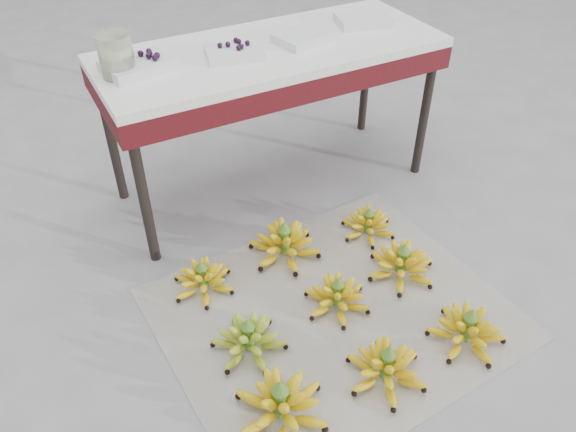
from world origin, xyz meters
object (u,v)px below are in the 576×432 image
bunch_back_right (368,225)px  tray_right (304,37)px  bunch_front_left (281,405)px  bunch_mid_center (337,297)px  bunch_back_left (203,280)px  bunch_front_right (467,330)px  bunch_front_center (386,368)px  tray_far_right (363,20)px  vendor_table (272,64)px  glass_jar (116,56)px  bunch_back_center (284,244)px  tray_left (234,52)px  bunch_mid_right (402,264)px  bunch_mid_left (249,339)px  newspaper_mat (333,313)px  tray_far_left (138,65)px

bunch_back_right → tray_right: (-0.04, 0.53, 0.68)m
bunch_front_left → bunch_mid_center: 0.52m
bunch_back_left → bunch_front_right: bearing=-30.8°
bunch_front_center → bunch_mid_center: bunch_front_center is taller
tray_far_right → vendor_table: bearing=-176.7°
bunch_front_left → tray_right: (0.72, 1.15, 0.66)m
bunch_front_center → bunch_back_left: 0.79m
bunch_mid_center → bunch_back_right: bunch_mid_center is taller
bunch_back_right → glass_jar: glass_jar is taller
bunch_front_center → tray_right: (0.34, 1.19, 0.67)m
bunch_back_center → bunch_front_center: bearing=-102.5°
bunch_back_center → tray_left: bearing=74.0°
tray_right → bunch_mid_right: bearing=-89.1°
tray_left → tray_far_right: (0.67, 0.06, -0.00)m
bunch_front_right → tray_right: bearing=92.7°
bunch_back_right → tray_far_right: tray_far_right is taller
tray_right → glass_jar: bearing=177.5°
bunch_mid_left → tray_left: (0.37, 0.85, 0.67)m
bunch_back_right → bunch_front_center: bearing=-103.7°
bunch_front_right → tray_right: size_ratio=1.06×
newspaper_mat → bunch_front_center: size_ratio=3.70×
newspaper_mat → bunch_back_left: bearing=137.7°
bunch_front_right → bunch_back_right: size_ratio=0.96×
tray_far_left → vendor_table: bearing=-2.9°
bunch_back_left → tray_left: 0.93m
tray_right → bunch_front_left: bearing=-122.1°
bunch_mid_center → bunch_mid_left: bearing=-165.7°
bunch_front_center → tray_far_left: tray_far_left is taller
bunch_mid_left → bunch_mid_center: bearing=-14.6°
bunch_back_center → tray_far_left: 0.92m
bunch_mid_right → tray_far_right: (0.33, 0.86, 0.67)m
glass_jar → bunch_back_center: bearing=-49.4°
bunch_front_center → bunch_front_right: (0.35, -0.01, -0.00)m
bunch_back_right → glass_jar: bearing=162.3°
bunch_mid_left → tray_right: tray_right is taller
bunch_mid_right → tray_left: size_ratio=1.41×
bunch_mid_center → bunch_mid_right: size_ratio=0.81×
bunch_back_right → tray_right: bearing=111.1°
bunch_front_center → bunch_back_right: 0.76m
bunch_front_center → bunch_back_center: (-0.01, 0.71, 0.01)m
bunch_mid_center → tray_left: (-0.02, 0.82, 0.68)m
newspaper_mat → tray_right: 1.17m
bunch_back_left → bunch_front_center: bearing=-48.1°
bunch_front_left → tray_left: bearing=66.6°
newspaper_mat → bunch_front_right: size_ratio=4.40×
bunch_front_left → bunch_mid_right: 0.81m
bunch_back_center → glass_jar: bearing=117.2°
bunch_mid_center → bunch_mid_right: 0.32m
bunch_back_center → glass_jar: size_ratio=2.24×
bunch_front_center → bunch_mid_center: bearing=100.8°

